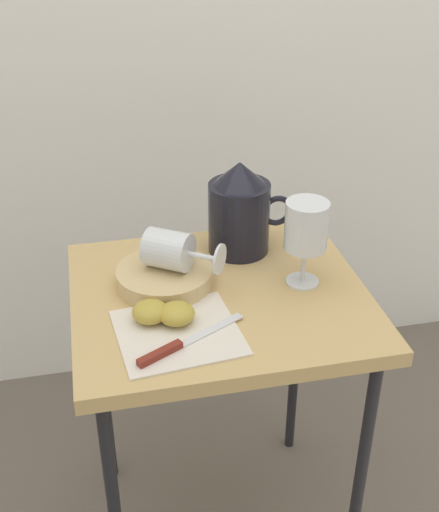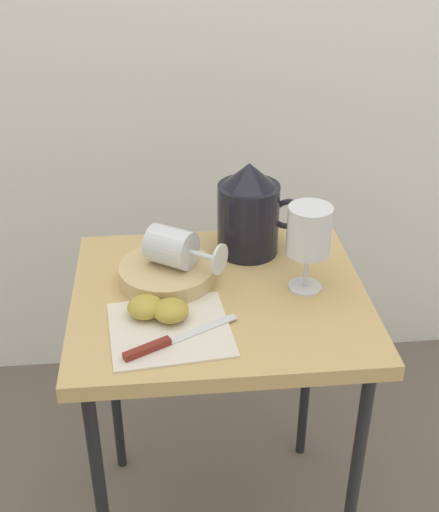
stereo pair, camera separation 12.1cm
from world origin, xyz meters
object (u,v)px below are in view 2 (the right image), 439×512
(table, at_px, (220,320))
(apple_half_left, at_px, (145,307))
(knife, at_px, (165,342))
(basket_tray, at_px, (167,273))
(wine_glass_tipped_near, at_px, (173,247))
(pitcher, at_px, (249,217))
(wine_glass_upright, at_px, (309,236))
(apple_half_right, at_px, (171,310))

(table, bearing_deg, apple_half_left, -154.47)
(knife, bearing_deg, basket_tray, 87.45)
(table, height_order, apple_half_left, apple_half_left)
(wine_glass_tipped_near, bearing_deg, table, -32.58)
(table, bearing_deg, pitcher, 63.83)
(pitcher, height_order, wine_glass_tipped_near, pitcher)
(wine_glass_upright, bearing_deg, apple_half_right, -163.23)
(wine_glass_upright, bearing_deg, basket_tray, 168.61)
(knife, bearing_deg, apple_half_left, 110.15)
(wine_glass_tipped_near, relative_size, apple_half_right, 2.51)
(apple_half_right, bearing_deg, wine_glass_tipped_near, 85.25)
(basket_tray, bearing_deg, apple_half_right, -88.68)
(wine_glass_upright, height_order, apple_half_right, wine_glass_upright)
(knife, bearing_deg, pitcher, 59.44)
(table, bearing_deg, apple_half_right, -139.12)
(wine_glass_tipped_near, xyz_separation_m, knife, (-0.02, -0.21, -0.06))
(wine_glass_tipped_near, bearing_deg, apple_half_right, -94.75)
(wine_glass_upright, relative_size, apple_half_left, 2.67)
(apple_half_left, xyz_separation_m, knife, (0.03, -0.09, -0.01))
(apple_half_right, distance_m, knife, 0.08)
(basket_tray, xyz_separation_m, wine_glass_upright, (0.26, -0.05, 0.10))
(wine_glass_upright, height_order, knife, wine_glass_upright)
(apple_half_left, bearing_deg, apple_half_right, -18.99)
(pitcher, distance_m, wine_glass_upright, 0.18)
(wine_glass_tipped_near, relative_size, knife, 0.81)
(basket_tray, relative_size, wine_glass_upright, 1.08)
(pitcher, xyz_separation_m, apple_half_left, (-0.21, -0.22, -0.06))
(basket_tray, xyz_separation_m, knife, (-0.01, -0.20, -0.01))
(apple_half_left, distance_m, apple_half_right, 0.05)
(pitcher, height_order, apple_half_left, pitcher)
(apple_half_right, bearing_deg, table, 40.88)
(table, relative_size, wine_glass_upright, 3.87)
(wine_glass_tipped_near, distance_m, knife, 0.22)
(pitcher, relative_size, knife, 0.99)
(table, relative_size, apple_half_right, 10.31)
(table, height_order, knife, knife)
(table, bearing_deg, basket_tray, 153.32)
(knife, bearing_deg, wine_glass_upright, 29.16)
(basket_tray, distance_m, knife, 0.20)
(basket_tray, bearing_deg, wine_glass_tipped_near, 16.53)
(pitcher, bearing_deg, table, -116.17)
(wine_glass_upright, height_order, wine_glass_tipped_near, wine_glass_upright)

